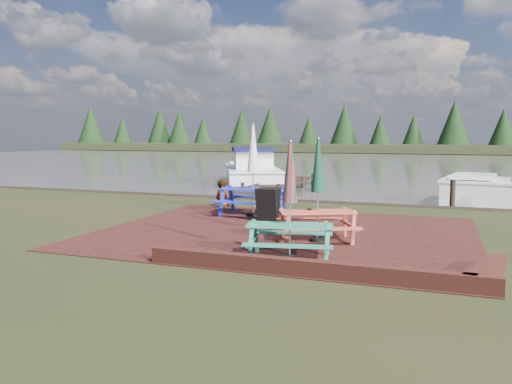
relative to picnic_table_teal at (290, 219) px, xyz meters
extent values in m
plane|color=black|center=(-0.86, 1.55, -0.80)|extent=(120.00, 120.00, 0.00)
cube|color=#351711|center=(-0.86, 2.55, -0.79)|extent=(9.00, 7.50, 0.02)
cube|color=#4C1E16|center=(0.64, -1.05, -0.65)|extent=(6.00, 0.22, 0.30)
cube|color=#4C1E16|center=(3.44, -0.25, -0.65)|extent=(0.82, 1.77, 0.30)
cube|color=#423E38|center=(-0.86, 38.55, -0.80)|extent=(120.00, 60.00, 0.02)
cube|color=black|center=(-0.86, 67.55, -0.30)|extent=(120.00, 10.00, 1.20)
cube|color=#298468|center=(0.00, 0.00, -0.12)|extent=(1.75, 0.97, 0.04)
cube|color=#298468|center=(0.13, -0.61, -0.39)|extent=(1.66, 0.56, 0.04)
cube|color=#298468|center=(-0.13, 0.61, -0.39)|extent=(1.66, 0.56, 0.04)
cube|color=#298468|center=(-0.70, -0.15, -0.46)|extent=(0.37, 1.41, 0.68)
cube|color=#298468|center=(0.70, 0.15, -0.46)|extent=(0.37, 1.41, 0.68)
cylinder|color=black|center=(0.00, 0.00, -0.76)|extent=(0.33, 0.33, 0.09)
cylinder|color=#B2B2B7|center=(0.00, 0.00, 0.34)|extent=(0.03, 0.03, 2.29)
cone|color=red|center=(0.00, 0.00, 0.89)|extent=(0.29, 0.29, 1.14)
cube|color=#CA4D33|center=(0.13, 1.78, -0.11)|extent=(1.80, 1.30, 0.04)
cube|color=#CA4D33|center=(0.40, 1.20, -0.38)|extent=(1.62, 0.91, 0.04)
cube|color=#CA4D33|center=(-0.14, 2.35, -0.38)|extent=(1.62, 0.91, 0.04)
cube|color=#CA4D33|center=(-0.53, 1.47, -0.46)|extent=(0.68, 1.35, 0.69)
cube|color=#CA4D33|center=(0.79, 2.08, -0.46)|extent=(0.68, 1.35, 0.69)
cylinder|color=black|center=(0.13, 1.78, -0.76)|extent=(0.34, 0.34, 0.09)
cylinder|color=#B2B2B7|center=(0.13, 1.78, 0.37)|extent=(0.03, 0.03, 2.34)
cone|color=#0F3927|center=(0.13, 1.78, 0.93)|extent=(0.30, 0.30, 1.17)
cube|color=#1A2BC6|center=(-2.52, 4.73, 0.00)|extent=(1.97, 0.79, 0.04)
cube|color=#1A2BC6|center=(-2.51, 3.99, -0.31)|extent=(1.96, 0.29, 0.04)
cube|color=#1A2BC6|center=(-2.53, 5.47, -0.31)|extent=(1.96, 0.29, 0.04)
cube|color=#1A2BC6|center=(-3.37, 4.72, -0.40)|extent=(0.11, 1.70, 0.81)
cube|color=#1A2BC6|center=(-1.67, 4.74, -0.40)|extent=(0.11, 1.70, 0.81)
cylinder|color=black|center=(-2.52, 4.73, -0.75)|extent=(0.39, 0.39, 0.11)
cylinder|color=#B2B2B7|center=(-2.52, 4.73, 0.56)|extent=(0.04, 0.04, 2.72)
cone|color=white|center=(-2.52, 4.73, 1.21)|extent=(0.35, 0.35, 1.36)
cube|color=black|center=(-1.74, 3.66, -0.32)|extent=(0.59, 0.24, 0.95)
cube|color=black|center=(-1.74, 3.98, -0.32)|extent=(0.59, 0.24, 0.95)
cube|color=black|center=(-1.74, 3.82, 0.14)|extent=(0.59, 0.05, 0.03)
cube|color=black|center=(-4.36, 13.05, -0.68)|extent=(1.60, 9.00, 0.06)
cube|color=black|center=(-5.11, 13.05, -0.63)|extent=(0.08, 9.00, 0.08)
cube|color=black|center=(-3.61, 13.05, -0.63)|extent=(0.08, 9.00, 0.08)
cylinder|color=black|center=(-5.16, 8.55, -0.90)|extent=(0.16, 0.16, 1.00)
cylinder|color=black|center=(-3.56, 8.55, -0.90)|extent=(0.16, 0.16, 1.00)
cube|color=white|center=(-6.70, 15.70, -0.66)|extent=(5.37, 7.74, 1.05)
cube|color=white|center=(-6.70, 15.70, -0.11)|extent=(5.47, 7.90, 0.08)
cube|color=white|center=(-6.33, 14.90, 0.39)|extent=(2.94, 3.57, 0.89)
cube|color=#0F113A|center=(-6.33, 14.90, 0.90)|extent=(3.31, 4.05, 0.19)
cube|color=white|center=(-7.87, 18.24, 0.03)|extent=(2.50, 2.10, 0.11)
cube|color=white|center=(3.91, 11.26, 0.08)|extent=(1.83, 2.63, 0.11)
imported|color=gray|center=(-4.12, 6.16, 0.11)|extent=(0.77, 0.63, 1.83)
camera|label=1|loc=(2.64, -9.11, 1.60)|focal=35.00mm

